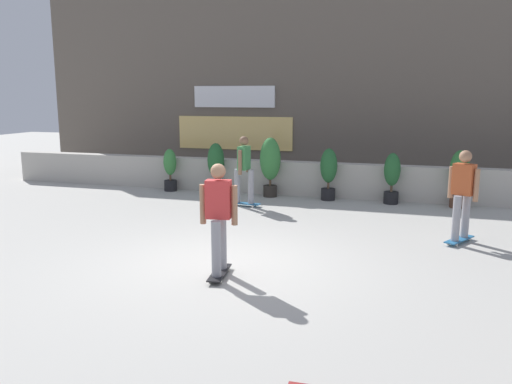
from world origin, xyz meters
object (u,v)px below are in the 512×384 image
potted_plant_0 (170,169)px  potted_plant_5 (459,175)px  potted_plant_4 (392,176)px  potted_plant_1 (216,165)px  skater_mid_plaza (244,168)px  potted_plant_3 (329,171)px  skater_by_wall_left (219,215)px  potted_plant_2 (270,162)px  skater_by_wall_right (463,192)px

potted_plant_0 → potted_plant_5: (7.56, 0.00, 0.17)m
potted_plant_4 → potted_plant_0: bearing=180.0°
potted_plant_1 → skater_mid_plaza: (1.24, -1.33, 0.15)m
potted_plant_5 → potted_plant_3: bearing=180.0°
potted_plant_0 → potted_plant_4: (6.02, -0.00, 0.07)m
potted_plant_5 → potted_plant_4: bearing=-180.0°
potted_plant_1 → skater_mid_plaza: size_ratio=0.81×
potted_plant_5 → skater_by_wall_left: 7.20m
potted_plant_3 → skater_by_wall_left: (-0.63, -6.15, 0.20)m
potted_plant_1 → potted_plant_3: 3.07m
potted_plant_2 → skater_by_wall_right: skater_by_wall_right is taller
potted_plant_1 → potted_plant_2: 1.54m
potted_plant_3 → skater_mid_plaza: 2.27m
potted_plant_1 → potted_plant_2: (1.53, -0.00, 0.13)m
potted_plant_0 → potted_plant_3: potted_plant_3 is taller
skater_by_wall_right → potted_plant_5: bearing=86.6°
potted_plant_4 → skater_by_wall_right: skater_by_wall_right is taller
potted_plant_0 → skater_by_wall_right: size_ratio=0.70×
skater_by_wall_left → skater_by_wall_right: same height
skater_by_wall_left → skater_by_wall_right: bearing=39.7°
potted_plant_0 → potted_plant_1: (1.38, 0.00, 0.17)m
potted_plant_4 → potted_plant_1: bearing=180.0°
potted_plant_3 → skater_by_wall_right: 4.34m
potted_plant_2 → potted_plant_4: (3.11, 0.00, -0.23)m
potted_plant_4 → skater_by_wall_left: (-2.20, -6.15, 0.25)m
potted_plant_0 → potted_plant_1: bearing=0.0°
potted_plant_2 → potted_plant_4: potted_plant_2 is taller
potted_plant_3 → skater_mid_plaza: bearing=-143.9°
potted_plant_5 → skater_by_wall_right: bearing=-93.4°
potted_plant_4 → skater_mid_plaza: size_ratio=0.74×
potted_plant_0 → skater_by_wall_left: bearing=-58.2°
skater_mid_plaza → skater_by_wall_right: 5.10m
potted_plant_2 → skater_mid_plaza: bearing=-102.2°
potted_plant_3 → potted_plant_4: potted_plant_3 is taller
potted_plant_4 → skater_mid_plaza: 3.66m
potted_plant_3 → potted_plant_1: bearing=-180.0°
skater_by_wall_left → potted_plant_5: bearing=58.7°
potted_plant_3 → skater_by_wall_left: bearing=-95.9°
potted_plant_3 → potted_plant_4: 1.57m
potted_plant_0 → potted_plant_2: bearing=-0.0°
skater_by_wall_right → skater_by_wall_left: bearing=-140.3°
potted_plant_1 → skater_by_wall_right: (5.99, -3.20, 0.15)m
potted_plant_1 → potted_plant_0: bearing=180.0°
potted_plant_4 → skater_mid_plaza: skater_mid_plaza is taller
skater_mid_plaza → potted_plant_2: bearing=77.8°
potted_plant_2 → potted_plant_4: size_ratio=1.24×
potted_plant_4 → skater_by_wall_right: bearing=-67.1°
potted_plant_2 → skater_mid_plaza: (-0.29, -1.33, 0.02)m
potted_plant_2 → potted_plant_3: bearing=0.0°
potted_plant_0 → skater_by_wall_right: bearing=-23.5°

